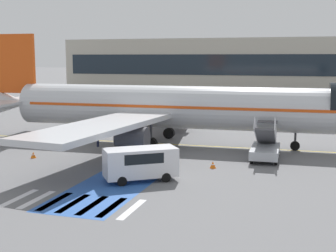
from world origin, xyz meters
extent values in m
plane|color=slate|center=(0.00, 0.00, 0.00)|extent=(600.00, 600.00, 0.00)
cube|color=gold|center=(-1.87, 0.25, 0.00)|extent=(75.20, 2.72, 0.01)
cube|color=#2856A8|center=(-1.87, -15.13, 0.00)|extent=(4.61, 11.89, 0.01)
cube|color=silver|center=(-6.07, -18.93, 0.00)|extent=(0.44, 3.60, 0.01)
cube|color=silver|center=(-4.87, -18.93, 0.00)|extent=(0.44, 3.60, 0.01)
cube|color=silver|center=(-3.67, -18.93, 0.00)|extent=(0.44, 3.60, 0.01)
cube|color=silver|center=(-2.47, -18.93, 0.00)|extent=(0.44, 3.60, 0.01)
cube|color=silver|center=(-1.27, -18.93, 0.00)|extent=(0.44, 3.60, 0.01)
cube|color=silver|center=(-0.07, -18.93, 0.00)|extent=(0.44, 3.60, 0.01)
cube|color=silver|center=(1.13, -18.93, 0.00)|extent=(0.44, 3.60, 0.01)
cylinder|color=silver|center=(-1.87, 0.25, 3.60)|extent=(31.35, 5.04, 4.00)
cone|color=silver|center=(-20.47, -0.37, 3.60)|extent=(6.12, 4.03, 3.84)
cube|color=#DB4C14|center=(-1.87, 0.25, 3.80)|extent=(28.85, 5.04, 0.24)
cube|color=silver|center=(-5.60, 9.35, 3.00)|extent=(7.76, 18.19, 0.44)
cylinder|color=#38383D|center=(-3.86, 7.83, 1.79)|extent=(2.55, 2.00, 1.92)
cube|color=silver|center=(-4.98, -9.07, 3.00)|extent=(6.64, 18.04, 0.44)
cylinder|color=#38383D|center=(-3.35, -7.44, 1.79)|extent=(2.55, 2.00, 1.92)
cube|color=#DB4C14|center=(-19.57, -0.34, 7.61)|extent=(5.60, 0.55, 6.01)
cube|color=silver|center=(-19.10, 3.48, 3.80)|extent=(3.81, 6.51, 0.24)
cylinder|color=#38383D|center=(9.06, 0.62, 1.81)|extent=(0.20, 0.20, 2.78)
cylinder|color=black|center=(9.06, 0.62, 0.42)|extent=(0.85, 0.31, 0.84)
cylinder|color=#38383D|center=(-3.55, 3.30, 1.78)|extent=(0.24, 0.24, 2.45)
cylinder|color=black|center=(-3.55, 3.30, 0.55)|extent=(1.12, 0.64, 1.10)
cylinder|color=#38383D|center=(-3.34, -2.89, 1.78)|extent=(0.24, 0.24, 2.45)
cylinder|color=black|center=(-3.34, -2.89, 0.55)|extent=(1.12, 0.64, 1.10)
cube|color=#ADB2BA|center=(6.87, -4.05, 0.70)|extent=(2.36, 4.87, 0.70)
cylinder|color=black|center=(5.88, -2.41, 0.35)|extent=(0.24, 0.71, 0.70)
cylinder|color=black|center=(7.75, -2.34, 0.35)|extent=(0.24, 0.71, 0.70)
cylinder|color=black|center=(5.99, -5.76, 0.35)|extent=(0.24, 0.71, 0.70)
cylinder|color=black|center=(7.86, -5.70, 0.35)|extent=(0.24, 0.71, 0.70)
cube|color=#4C4C51|center=(6.87, -4.05, 1.93)|extent=(1.57, 4.19, 1.91)
cube|color=#4C4C51|center=(6.80, -1.77, 2.81)|extent=(1.69, 1.15, 0.12)
cube|color=silver|center=(6.10, -4.08, 2.41)|extent=(0.21, 4.46, 2.64)
cube|color=silver|center=(7.64, -4.03, 2.41)|extent=(0.21, 4.46, 2.64)
cube|color=#38383D|center=(-10.25, 24.92, 0.78)|extent=(8.69, 3.30, 0.60)
cube|color=silver|center=(-6.11, 25.31, 1.28)|extent=(2.10, 2.54, 1.60)
cube|color=black|center=(-5.18, 25.40, 1.60)|extent=(0.23, 1.99, 0.70)
cylinder|color=#B7BCC4|center=(-10.62, 24.88, 2.28)|extent=(6.05, 2.95, 2.40)
cylinder|color=gold|center=(-10.62, 24.88, 2.28)|extent=(0.58, 2.47, 2.45)
cylinder|color=black|center=(-6.60, 26.46, 0.48)|extent=(0.98, 0.37, 0.96)
cylinder|color=black|center=(-6.38, 24.10, 0.48)|extent=(0.98, 0.37, 0.96)
cylinder|color=black|center=(-10.83, 26.06, 0.48)|extent=(0.98, 0.37, 0.96)
cylinder|color=black|center=(-10.60, 23.69, 0.48)|extent=(0.98, 0.37, 0.96)
cylinder|color=black|center=(-13.18, 25.83, 0.48)|extent=(0.98, 0.37, 0.96)
cylinder|color=black|center=(-12.95, 23.47, 0.48)|extent=(0.98, 0.37, 0.96)
cube|color=silver|center=(-0.53, -13.14, 1.28)|extent=(5.11, 4.46, 1.91)
cube|color=black|center=(-0.53, -13.14, 1.70)|extent=(3.36, 3.22, 0.69)
cylinder|color=black|center=(0.15, -11.51, 0.32)|extent=(0.64, 0.54, 0.64)
cylinder|color=black|center=(1.23, -13.02, 0.32)|extent=(0.64, 0.54, 0.64)
cylinder|color=black|center=(-2.29, -13.25, 0.32)|extent=(0.64, 0.54, 0.64)
cylinder|color=black|center=(-1.21, -14.77, 0.32)|extent=(0.64, 0.54, 0.64)
cube|color=gray|center=(-2.76, -7.04, 0.26)|extent=(2.52, 3.00, 0.12)
cylinder|color=black|center=(-2.85, -5.82, 0.20)|extent=(0.27, 0.40, 0.40)
cylinder|color=black|center=(-1.72, -6.41, 0.20)|extent=(0.27, 0.40, 0.40)
cylinder|color=black|center=(-3.80, -7.67, 0.20)|extent=(0.27, 0.40, 0.40)
cylinder|color=black|center=(-2.67, -8.26, 0.20)|extent=(0.27, 0.40, 0.40)
cylinder|color=gray|center=(-2.83, -5.66, 0.59)|extent=(0.05, 0.05, 0.55)
cylinder|color=gray|center=(-1.60, -6.29, 0.59)|extent=(0.05, 0.05, 0.55)
cylinder|color=gray|center=(-3.92, -7.79, 0.59)|extent=(0.05, 0.05, 0.55)
cylinder|color=gray|center=(-2.69, -8.42, 0.59)|extent=(0.05, 0.05, 0.55)
cylinder|color=black|center=(-6.18, -2.96, 0.42)|extent=(0.14, 0.14, 0.85)
cylinder|color=black|center=(-6.02, -2.97, 0.42)|extent=(0.14, 0.14, 0.85)
cube|color=orange|center=(-6.10, -2.97, 1.18)|extent=(0.44, 0.26, 0.67)
cube|color=silver|center=(-6.10, -2.97, 1.18)|extent=(0.45, 0.27, 0.06)
sphere|color=brown|center=(-6.10, -2.97, 1.63)|extent=(0.23, 0.23, 0.23)
cylinder|color=#191E38|center=(-3.59, -2.76, 0.44)|extent=(0.14, 0.14, 0.87)
cylinder|color=#191E38|center=(-3.59, -2.59, 0.44)|extent=(0.14, 0.14, 0.87)
cube|color=orange|center=(-3.59, -2.68, 1.21)|extent=(0.23, 0.42, 0.69)
cube|color=silver|center=(-3.59, -2.68, 1.21)|extent=(0.24, 0.44, 0.06)
sphere|color=tan|center=(-3.59, -2.68, 1.68)|extent=(0.24, 0.24, 0.24)
cylinder|color=#191E38|center=(-8.56, -3.07, 0.41)|extent=(0.14, 0.14, 0.82)
cylinder|color=#191E38|center=(-8.55, -2.90, 0.41)|extent=(0.14, 0.14, 0.82)
cube|color=yellow|center=(-8.56, -2.99, 1.14)|extent=(0.26, 0.44, 0.65)
cube|color=silver|center=(-8.56, -2.99, 1.14)|extent=(0.27, 0.45, 0.06)
sphere|color=brown|center=(-8.56, -2.99, 1.58)|extent=(0.22, 0.22, 0.22)
cone|color=orange|center=(-11.53, -9.02, 0.25)|extent=(0.46, 0.46, 0.51)
cylinder|color=white|center=(-11.53, -9.02, 0.28)|extent=(0.25, 0.25, 0.06)
cone|color=orange|center=(3.42, -8.17, 0.26)|extent=(0.47, 0.47, 0.53)
cylinder|color=white|center=(3.42, -8.17, 0.29)|extent=(0.26, 0.26, 0.06)
cone|color=orange|center=(-6.27, -5.83, 0.30)|extent=(0.53, 0.53, 0.59)
cylinder|color=white|center=(-6.27, -5.83, 0.33)|extent=(0.29, 0.29, 0.07)
cube|color=#B2AD9E|center=(0.23, 60.27, 6.11)|extent=(88.11, 12.00, 12.22)
cube|color=#19232D|center=(0.23, 54.22, 6.72)|extent=(84.58, 0.10, 4.28)
camera|label=1|loc=(10.30, -41.95, 8.26)|focal=50.00mm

